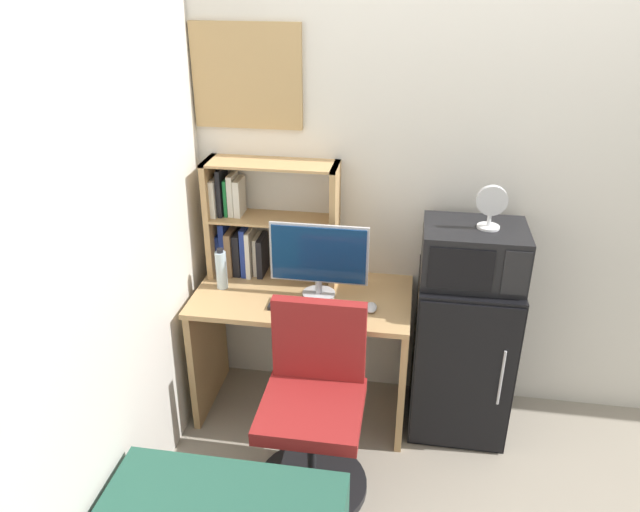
{
  "coord_description": "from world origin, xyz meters",
  "views": [
    {
      "loc": [
        -0.43,
        -3.08,
        2.37
      ],
      "look_at": [
        -0.87,
        -0.34,
        1.02
      ],
      "focal_mm": 34.09,
      "sensor_mm": 36.0,
      "label": 1
    }
  ],
  "objects_px": {
    "hutch_bookshelf": "(254,223)",
    "monitor": "(319,258)",
    "mini_fridge": "(461,353)",
    "wall_corkboard": "(247,76)",
    "water_bottle": "(221,270)",
    "keyboard": "(312,306)",
    "desk_chair": "(314,413)",
    "computer_mouse": "(371,308)",
    "desk_fan": "(491,206)",
    "microwave": "(474,253)"
  },
  "relations": [
    {
      "from": "monitor",
      "to": "wall_corkboard",
      "type": "relative_size",
      "value": 0.9
    },
    {
      "from": "monitor",
      "to": "wall_corkboard",
      "type": "height_order",
      "value": "wall_corkboard"
    },
    {
      "from": "mini_fridge",
      "to": "wall_corkboard",
      "type": "height_order",
      "value": "wall_corkboard"
    },
    {
      "from": "hutch_bookshelf",
      "to": "computer_mouse",
      "type": "height_order",
      "value": "hutch_bookshelf"
    },
    {
      "from": "monitor",
      "to": "mini_fridge",
      "type": "bearing_deg",
      "value": 2.08
    },
    {
      "from": "mini_fridge",
      "to": "desk_chair",
      "type": "relative_size",
      "value": 0.97
    },
    {
      "from": "water_bottle",
      "to": "desk_fan",
      "type": "bearing_deg",
      "value": 1.09
    },
    {
      "from": "desk_chair",
      "to": "wall_corkboard",
      "type": "height_order",
      "value": "wall_corkboard"
    },
    {
      "from": "desk_chair",
      "to": "keyboard",
      "type": "bearing_deg",
      "value": 100.5
    },
    {
      "from": "hutch_bookshelf",
      "to": "monitor",
      "type": "height_order",
      "value": "hutch_bookshelf"
    },
    {
      "from": "desk_chair",
      "to": "computer_mouse",
      "type": "bearing_deg",
      "value": 61.6
    },
    {
      "from": "water_bottle",
      "to": "keyboard",
      "type": "bearing_deg",
      "value": -14.25
    },
    {
      "from": "desk_chair",
      "to": "microwave",
      "type": "bearing_deg",
      "value": 37.86
    },
    {
      "from": "keyboard",
      "to": "mini_fridge",
      "type": "xyz_separation_m",
      "value": [
        0.79,
        0.16,
        -0.32
      ]
    },
    {
      "from": "keyboard",
      "to": "desk_chair",
      "type": "relative_size",
      "value": 0.47
    },
    {
      "from": "water_bottle",
      "to": "wall_corkboard",
      "type": "height_order",
      "value": "wall_corkboard"
    },
    {
      "from": "monitor",
      "to": "computer_mouse",
      "type": "xyz_separation_m",
      "value": [
        0.29,
        -0.11,
        -0.21
      ]
    },
    {
      "from": "computer_mouse",
      "to": "mini_fridge",
      "type": "xyz_separation_m",
      "value": [
        0.49,
        0.14,
        -0.32
      ]
    },
    {
      "from": "computer_mouse",
      "to": "desk_fan",
      "type": "bearing_deg",
      "value": 13.83
    },
    {
      "from": "microwave",
      "to": "desk_fan",
      "type": "height_order",
      "value": "desk_fan"
    },
    {
      "from": "keyboard",
      "to": "water_bottle",
      "type": "bearing_deg",
      "value": 165.75
    },
    {
      "from": "hutch_bookshelf",
      "to": "wall_corkboard",
      "type": "distance_m",
      "value": 0.78
    },
    {
      "from": "hutch_bookshelf",
      "to": "monitor",
      "type": "relative_size",
      "value": 1.39
    },
    {
      "from": "microwave",
      "to": "keyboard",
      "type": "bearing_deg",
      "value": -168.3
    },
    {
      "from": "microwave",
      "to": "computer_mouse",
      "type": "bearing_deg",
      "value": -164.13
    },
    {
      "from": "computer_mouse",
      "to": "wall_corkboard",
      "type": "height_order",
      "value": "wall_corkboard"
    },
    {
      "from": "mini_fridge",
      "to": "monitor",
      "type": "bearing_deg",
      "value": -177.92
    },
    {
      "from": "desk_chair",
      "to": "monitor",
      "type": "bearing_deg",
      "value": 96.65
    },
    {
      "from": "monitor",
      "to": "keyboard",
      "type": "distance_m",
      "value": 0.25
    },
    {
      "from": "mini_fridge",
      "to": "microwave",
      "type": "distance_m",
      "value": 0.6
    },
    {
      "from": "hutch_bookshelf",
      "to": "mini_fridge",
      "type": "height_order",
      "value": "hutch_bookshelf"
    },
    {
      "from": "keyboard",
      "to": "wall_corkboard",
      "type": "relative_size",
      "value": 0.78
    },
    {
      "from": "desk_fan",
      "to": "microwave",
      "type": "bearing_deg",
      "value": 174.38
    },
    {
      "from": "mini_fridge",
      "to": "desk_chair",
      "type": "bearing_deg",
      "value": -142.29
    },
    {
      "from": "computer_mouse",
      "to": "desk_fan",
      "type": "xyz_separation_m",
      "value": [
        0.54,
        0.13,
        0.54
      ]
    },
    {
      "from": "monitor",
      "to": "computer_mouse",
      "type": "distance_m",
      "value": 0.37
    },
    {
      "from": "microwave",
      "to": "water_bottle",
      "type": "bearing_deg",
      "value": -178.64
    },
    {
      "from": "desk_fan",
      "to": "wall_corkboard",
      "type": "bearing_deg",
      "value": 168.03
    },
    {
      "from": "keyboard",
      "to": "wall_corkboard",
      "type": "distance_m",
      "value": 1.22
    },
    {
      "from": "computer_mouse",
      "to": "water_bottle",
      "type": "bearing_deg",
      "value": 172.47
    },
    {
      "from": "keyboard",
      "to": "desk_fan",
      "type": "xyz_separation_m",
      "value": [
        0.84,
        0.16,
        0.54
      ]
    },
    {
      "from": "desk_fan",
      "to": "desk_chair",
      "type": "relative_size",
      "value": 0.23
    },
    {
      "from": "water_bottle",
      "to": "microwave",
      "type": "xyz_separation_m",
      "value": [
        1.31,
        0.03,
        0.18
      ]
    },
    {
      "from": "monitor",
      "to": "desk_chair",
      "type": "bearing_deg",
      "value": -83.35
    },
    {
      "from": "monitor",
      "to": "wall_corkboard",
      "type": "bearing_deg",
      "value": 145.19
    },
    {
      "from": "microwave",
      "to": "wall_corkboard",
      "type": "xyz_separation_m",
      "value": [
        -1.2,
        0.26,
        0.78
      ]
    },
    {
      "from": "water_bottle",
      "to": "desk_fan",
      "type": "distance_m",
      "value": 1.43
    },
    {
      "from": "hutch_bookshelf",
      "to": "computer_mouse",
      "type": "bearing_deg",
      "value": -24.42
    },
    {
      "from": "keyboard",
      "to": "water_bottle",
      "type": "relative_size",
      "value": 1.9
    },
    {
      "from": "wall_corkboard",
      "to": "mini_fridge",
      "type": "bearing_deg",
      "value": -12.39
    }
  ]
}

